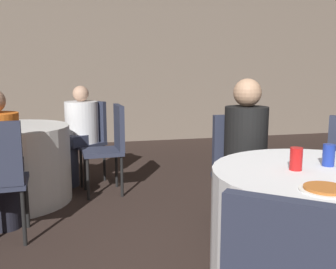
{
  "coord_description": "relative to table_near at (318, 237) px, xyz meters",
  "views": [
    {
      "loc": [
        -1.03,
        -1.79,
        1.26
      ],
      "look_at": [
        -0.45,
        0.62,
        0.85
      ],
      "focal_mm": 40.0,
      "sensor_mm": 36.0,
      "label": 1
    }
  ],
  "objects": [
    {
      "name": "soda_can_red",
      "position": [
        -0.13,
        0.05,
        0.43
      ],
      "size": [
        0.07,
        0.07,
        0.12
      ],
      "color": "red",
      "rests_on": "table_near"
    },
    {
      "name": "table_near",
      "position": [
        0.0,
        0.0,
        0.0
      ],
      "size": [
        1.16,
        1.16,
        0.75
      ],
      "color": "white",
      "rests_on": "ground_plane"
    },
    {
      "name": "chair_far_northeast",
      "position": [
        -1.14,
        2.73,
        0.18
      ],
      "size": [
        0.56,
        0.56,
        0.93
      ],
      "rotation": [
        0.0,
        0.0,
        -4.03
      ],
      "color": "#2D3347",
      "rests_on": "ground_plane"
    },
    {
      "name": "chair_far_east",
      "position": [
        -0.92,
        2.18,
        0.18
      ],
      "size": [
        0.43,
        0.42,
        0.93
      ],
      "rotation": [
        0.0,
        0.0,
        -4.65
      ],
      "color": "#2D3347",
      "rests_on": "ground_plane"
    },
    {
      "name": "pizza_plate_near",
      "position": [
        -0.2,
        -0.3,
        0.38
      ],
      "size": [
        0.23,
        0.23,
        0.02
      ],
      "color": "white",
      "rests_on": "table_near"
    },
    {
      "name": "person_black_shirt",
      "position": [
        -0.02,
        0.83,
        0.24
      ],
      "size": [
        0.33,
        0.5,
        1.21
      ],
      "rotation": [
        0.0,
        0.0,
        -3.12
      ],
      "color": "#33384C",
      "rests_on": "ground_plane"
    },
    {
      "name": "soda_can_blue",
      "position": [
        0.1,
        0.09,
        0.43
      ],
      "size": [
        0.07,
        0.07,
        0.12
      ],
      "color": "#1E38A5",
      "rests_on": "table_near"
    },
    {
      "name": "chair_near_north",
      "position": [
        -0.02,
        1.0,
        0.18
      ],
      "size": [
        0.41,
        0.41,
        0.93
      ],
      "rotation": [
        0.0,
        0.0,
        -3.12
      ],
      "color": "#2D3347",
      "rests_on": "ground_plane"
    },
    {
      "name": "table_far",
      "position": [
        -1.89,
        2.12,
        0.0
      ],
      "size": [
        1.11,
        1.11,
        0.75
      ],
      "color": "white",
      "rests_on": "ground_plane"
    },
    {
      "name": "person_white_shirt",
      "position": [
        -1.26,
        2.62,
        0.21
      ],
      "size": [
        0.51,
        0.49,
        1.11
      ],
      "rotation": [
        0.0,
        0.0,
        -4.03
      ],
      "color": "#33384C",
      "rests_on": "ground_plane"
    },
    {
      "name": "wall_back",
      "position": [
        -0.21,
        5.09,
        1.03
      ],
      "size": [
        16.0,
        0.06,
        2.8
      ],
      "color": "gray",
      "rests_on": "ground_plane"
    }
  ]
}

